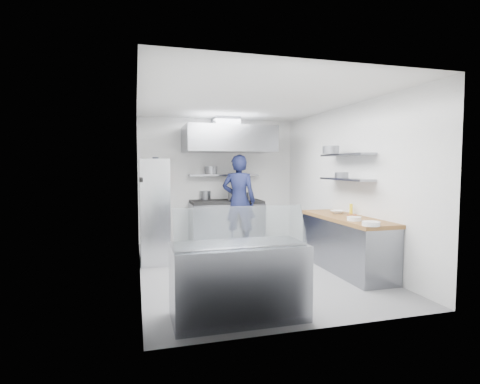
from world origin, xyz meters
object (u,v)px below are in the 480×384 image
object	(u,v)px
wire_rack	(154,211)
display_case	(239,281)
gas_range	(226,223)
chef	(239,201)

from	to	relation	value
wire_rack	display_case	bearing A→B (deg)	-74.54
gas_range	wire_rack	distance (m)	2.11
gas_range	wire_rack	xyz separation A→B (m)	(-1.63, -1.25, 0.48)
display_case	wire_rack	bearing A→B (deg)	105.46
chef	display_case	size ratio (longest dim) A/B	1.31
gas_range	display_case	size ratio (longest dim) A/B	1.07
gas_range	wire_rack	world-z (taller)	wire_rack
wire_rack	display_case	distance (m)	3.00
gas_range	chef	world-z (taller)	chef
chef	wire_rack	xyz separation A→B (m)	(-1.81, -0.84, -0.06)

